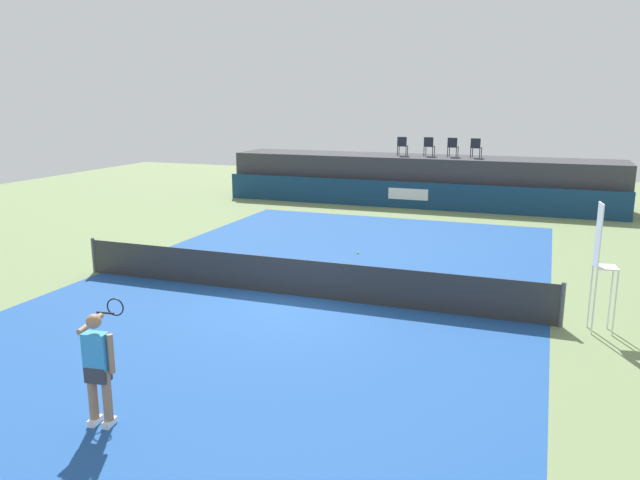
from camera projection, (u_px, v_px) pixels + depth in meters
ground_plane at (335, 266)px, 18.23m from camera, size 48.00×48.00×0.00m
court_inner at (296, 296)px, 15.48m from camera, size 12.00×22.00×0.00m
sponsor_wall at (411, 195)px, 27.68m from camera, size 18.00×0.22×1.20m
spectator_platform at (420, 179)px, 29.22m from camera, size 18.00×2.80×2.20m
spectator_chair_far_left at (402, 145)px, 29.04m from camera, size 0.46×0.46×0.89m
spectator_chair_left at (429, 146)px, 28.78m from camera, size 0.46×0.46×0.89m
spectator_chair_center at (453, 146)px, 28.39m from camera, size 0.46×0.46×0.89m
spectator_chair_right at (476, 147)px, 27.94m from camera, size 0.48×0.48×0.89m
umpire_chair at (601, 259)px, 12.78m from camera, size 0.50×0.50×2.76m
tennis_net at (296, 278)px, 15.38m from camera, size 12.40×0.02×0.95m
net_post_near at (94, 255)px, 17.48m from camera, size 0.10×0.10×1.00m
net_post_far at (562, 305)px, 13.27m from camera, size 0.10×0.10×1.00m
tennis_player at (98, 365)px, 9.17m from camera, size 0.81×1.12×1.77m
tennis_ball at (358, 253)px, 19.67m from camera, size 0.07×0.07×0.07m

